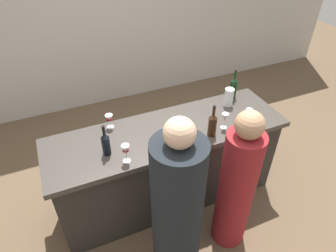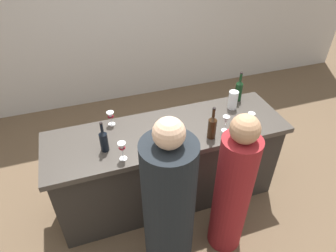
% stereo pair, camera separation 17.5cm
% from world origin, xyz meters
% --- Properties ---
extents(ground_plane, '(12.00, 12.00, 0.00)m').
position_xyz_m(ground_plane, '(0.00, 0.00, 0.00)').
color(ground_plane, brown).
extents(back_wall, '(8.00, 0.10, 2.80)m').
position_xyz_m(back_wall, '(0.00, 2.20, 1.40)').
color(back_wall, '#BCB7B2').
rests_on(back_wall, ground).
extents(bar_counter, '(2.23, 0.68, 0.91)m').
position_xyz_m(bar_counter, '(0.00, 0.00, 0.46)').
color(bar_counter, '#2A2723').
rests_on(bar_counter, ground).
extents(wine_bottle_leftmost_near_black, '(0.07, 0.07, 0.29)m').
position_xyz_m(wine_bottle_leftmost_near_black, '(-0.58, -0.08, 1.01)').
color(wine_bottle_leftmost_near_black, black).
rests_on(wine_bottle_leftmost_near_black, bar_counter).
extents(wine_bottle_second_left_amber_brown, '(0.07, 0.07, 0.31)m').
position_xyz_m(wine_bottle_second_left_amber_brown, '(0.33, -0.21, 1.02)').
color(wine_bottle_second_left_amber_brown, '#331E0F').
rests_on(wine_bottle_second_left_amber_brown, bar_counter).
extents(wine_bottle_center_dark_green, '(0.07, 0.07, 0.32)m').
position_xyz_m(wine_bottle_center_dark_green, '(0.85, 0.26, 1.03)').
color(wine_bottle_center_dark_green, black).
rests_on(wine_bottle_center_dark_green, bar_counter).
extents(wine_glass_near_left, '(0.07, 0.07, 0.17)m').
position_xyz_m(wine_glass_near_left, '(-0.46, -0.23, 1.02)').
color(wine_glass_near_left, white).
rests_on(wine_glass_near_left, bar_counter).
extents(wine_glass_near_center, '(0.06, 0.06, 0.16)m').
position_xyz_m(wine_glass_near_center, '(0.72, -0.20, 1.02)').
color(wine_glass_near_center, white).
rests_on(wine_glass_near_center, bar_counter).
extents(wine_glass_near_right, '(0.06, 0.06, 0.16)m').
position_xyz_m(wine_glass_near_right, '(0.49, -0.17, 1.01)').
color(wine_glass_near_right, white).
rests_on(wine_glass_near_right, bar_counter).
extents(wine_glass_far_left, '(0.07, 0.07, 0.14)m').
position_xyz_m(wine_glass_far_left, '(-0.47, 0.25, 1.00)').
color(wine_glass_far_left, white).
rests_on(wine_glass_far_left, bar_counter).
extents(water_pitcher, '(0.09, 0.09, 0.19)m').
position_xyz_m(water_pitcher, '(0.73, 0.14, 1.00)').
color(water_pitcher, silver).
rests_on(water_pitcher, bar_counter).
extents(person_left_guest, '(0.35, 0.35, 1.44)m').
position_xyz_m(person_left_guest, '(0.34, -0.66, 0.67)').
color(person_left_guest, maroon).
rests_on(person_left_guest, ground).
extents(person_center_guest, '(0.48, 0.48, 1.59)m').
position_xyz_m(person_center_guest, '(-0.24, -0.72, 0.73)').
color(person_center_guest, black).
rests_on(person_center_guest, ground).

